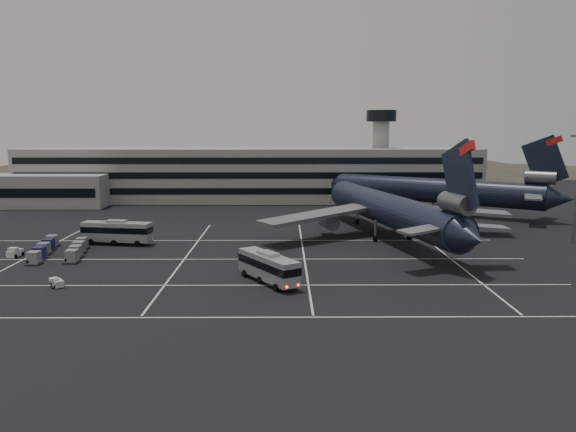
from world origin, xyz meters
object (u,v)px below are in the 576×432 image
object	(u,v)px
bus_far	(117,231)
uld_cluster	(59,249)
trijet_main	(390,210)
tug_a	(15,253)
bus_near	(268,266)

from	to	relation	value
bus_far	uld_cluster	xyz separation A→B (m)	(-6.67, -8.06, -1.34)
trijet_main	uld_cluster	world-z (taller)	trijet_main
tug_a	bus_far	bearing A→B (deg)	43.83
bus_near	uld_cluster	bearing A→B (deg)	121.82
trijet_main	tug_a	world-z (taller)	trijet_main
tug_a	bus_near	bearing A→B (deg)	-12.42
bus_near	tug_a	world-z (taller)	bus_near
trijet_main	bus_far	bearing A→B (deg)	171.93
bus_near	bus_far	size ratio (longest dim) A/B	0.90
trijet_main	tug_a	bearing A→B (deg)	179.62
bus_far	uld_cluster	size ratio (longest dim) A/B	0.82
trijet_main	bus_near	xyz separation A→B (m)	(-20.53, -27.89, -3.08)
tug_a	uld_cluster	size ratio (longest dim) A/B	0.18
bus_near	tug_a	distance (m)	41.53
bus_far	bus_near	bearing A→B (deg)	-123.02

